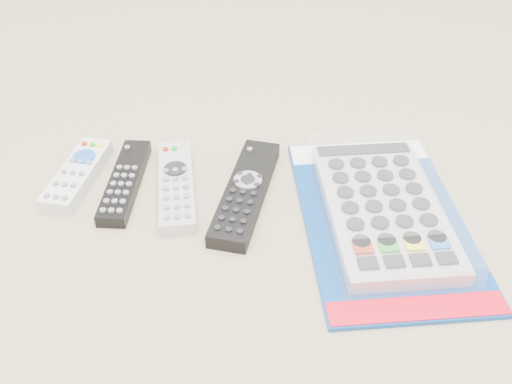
{
  "coord_description": "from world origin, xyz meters",
  "views": [
    {
      "loc": [
        0.08,
        -0.6,
        0.54
      ],
      "look_at": [
        0.06,
        0.03,
        0.01
      ],
      "focal_mm": 40.0,
      "sensor_mm": 36.0,
      "label": 1
    }
  ],
  "objects_px": {
    "remote_large_black": "(246,192)",
    "remote_silver_dvd": "(176,185)",
    "remote_small_grey": "(77,174)",
    "jumbo_remote_packaged": "(383,207)",
    "remote_slim_black": "(125,181)"
  },
  "relations": [
    {
      "from": "remote_silver_dvd",
      "to": "remote_large_black",
      "type": "distance_m",
      "value": 0.1
    },
    {
      "from": "remote_silver_dvd",
      "to": "remote_large_black",
      "type": "height_order",
      "value": "remote_large_black"
    },
    {
      "from": "remote_small_grey",
      "to": "jumbo_remote_packaged",
      "type": "relative_size",
      "value": 0.44
    },
    {
      "from": "remote_silver_dvd",
      "to": "jumbo_remote_packaged",
      "type": "distance_m",
      "value": 0.3
    },
    {
      "from": "remote_large_black",
      "to": "jumbo_remote_packaged",
      "type": "height_order",
      "value": "jumbo_remote_packaged"
    },
    {
      "from": "remote_small_grey",
      "to": "remote_large_black",
      "type": "relative_size",
      "value": 0.72
    },
    {
      "from": "remote_small_grey",
      "to": "jumbo_remote_packaged",
      "type": "height_order",
      "value": "jumbo_remote_packaged"
    },
    {
      "from": "remote_large_black",
      "to": "jumbo_remote_packaged",
      "type": "bearing_deg",
      "value": 0.22
    },
    {
      "from": "jumbo_remote_packaged",
      "to": "remote_silver_dvd",
      "type": "bearing_deg",
      "value": 163.38
    },
    {
      "from": "remote_large_black",
      "to": "remote_slim_black",
      "type": "bearing_deg",
      "value": -175.2
    },
    {
      "from": "remote_slim_black",
      "to": "jumbo_remote_packaged",
      "type": "distance_m",
      "value": 0.38
    },
    {
      "from": "remote_large_black",
      "to": "remote_small_grey",
      "type": "bearing_deg",
      "value": -176.25
    },
    {
      "from": "remote_small_grey",
      "to": "remote_large_black",
      "type": "xyz_separation_m",
      "value": [
        0.26,
        -0.03,
        0.0
      ]
    },
    {
      "from": "remote_silver_dvd",
      "to": "remote_large_black",
      "type": "xyz_separation_m",
      "value": [
        0.1,
        -0.01,
        0.0
      ]
    },
    {
      "from": "remote_large_black",
      "to": "remote_silver_dvd",
      "type": "bearing_deg",
      "value": -176.65
    }
  ]
}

